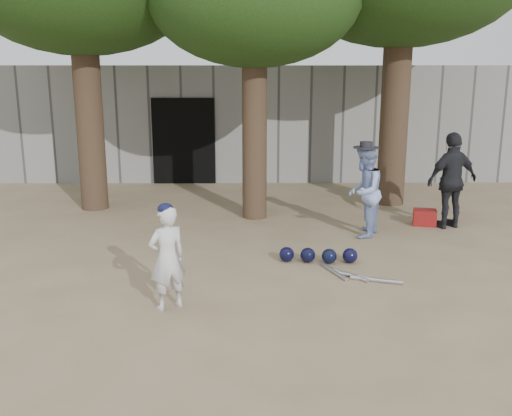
{
  "coord_description": "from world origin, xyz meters",
  "views": [
    {
      "loc": [
        0.53,
        -6.88,
        2.83
      ],
      "look_at": [
        0.6,
        1.0,
        0.95
      ],
      "focal_mm": 40.0,
      "sensor_mm": 36.0,
      "label": 1
    }
  ],
  "objects_px": {
    "spectator_blue": "(364,192)",
    "red_bag": "(425,217)",
    "spectator_dark": "(452,181)",
    "boy_player": "(167,258)"
  },
  "relations": [
    {
      "from": "spectator_blue",
      "to": "red_bag",
      "type": "relative_size",
      "value": 3.82
    },
    {
      "from": "boy_player",
      "to": "spectator_dark",
      "type": "relative_size",
      "value": 0.72
    },
    {
      "from": "boy_player",
      "to": "spectator_blue",
      "type": "bearing_deg",
      "value": -166.07
    },
    {
      "from": "spectator_blue",
      "to": "spectator_dark",
      "type": "bearing_deg",
      "value": 131.09
    },
    {
      "from": "spectator_blue",
      "to": "spectator_dark",
      "type": "height_order",
      "value": "spectator_dark"
    },
    {
      "from": "spectator_blue",
      "to": "red_bag",
      "type": "distance_m",
      "value": 1.64
    },
    {
      "from": "spectator_blue",
      "to": "red_bag",
      "type": "height_order",
      "value": "spectator_blue"
    },
    {
      "from": "boy_player",
      "to": "red_bag",
      "type": "relative_size",
      "value": 3.07
    },
    {
      "from": "boy_player",
      "to": "red_bag",
      "type": "bearing_deg",
      "value": -170.6
    },
    {
      "from": "spectator_blue",
      "to": "spectator_dark",
      "type": "distance_m",
      "value": 1.82
    }
  ]
}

